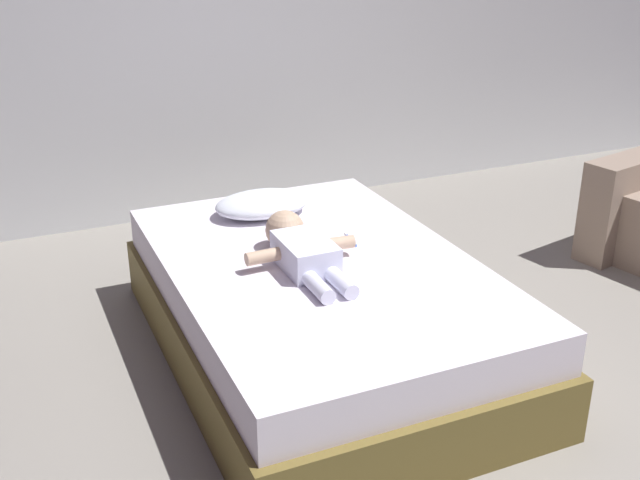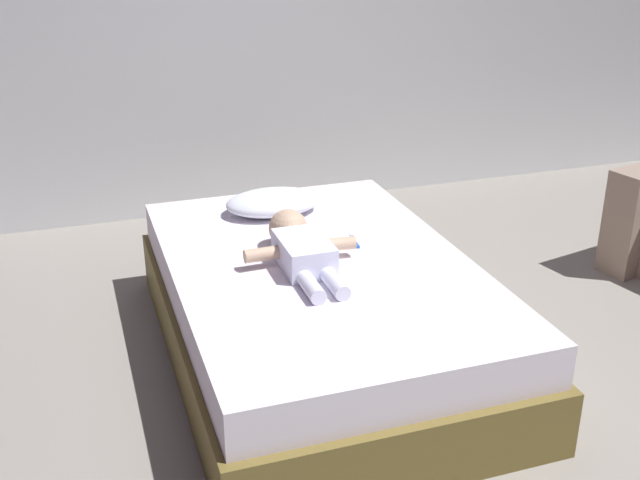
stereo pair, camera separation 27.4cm
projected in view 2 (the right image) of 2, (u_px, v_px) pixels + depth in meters
bed at (320, 309)px, 3.38m from camera, size 1.29×1.95×0.45m
pillow at (273, 202)px, 3.80m from camera, size 0.47×0.32×0.11m
baby at (300, 248)px, 3.26m from camera, size 0.49×0.66×0.17m
toothbrush at (354, 241)px, 3.48m from camera, size 0.02×0.13×0.02m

